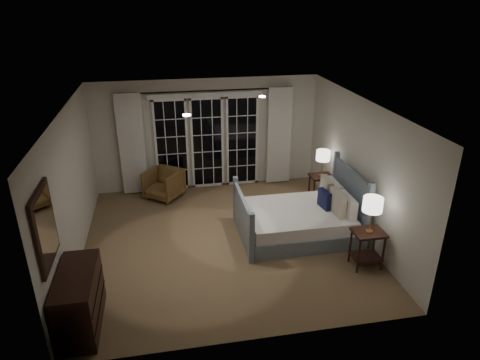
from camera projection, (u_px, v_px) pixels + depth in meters
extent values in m
plane|color=brown|center=(225.00, 240.00, 7.86)|extent=(5.00, 5.00, 0.00)
plane|color=silver|center=(222.00, 106.00, 6.85)|extent=(5.00, 5.00, 0.00)
cube|color=beige|center=(71.00, 189.00, 6.93)|extent=(0.02, 5.00, 2.50)
cube|color=beige|center=(359.00, 168.00, 7.78)|extent=(0.02, 5.00, 2.50)
cube|color=beige|center=(207.00, 134.00, 9.60)|extent=(5.00, 0.02, 2.50)
cube|color=beige|center=(255.00, 259.00, 5.10)|extent=(5.00, 0.02, 2.50)
cube|color=black|center=(172.00, 145.00, 9.52)|extent=(0.66, 0.02, 2.02)
cube|color=black|center=(207.00, 143.00, 9.66)|extent=(0.66, 0.02, 2.02)
cube|color=black|center=(242.00, 141.00, 9.79)|extent=(0.66, 0.02, 2.02)
cube|color=white|center=(206.00, 95.00, 9.20)|extent=(2.50, 0.04, 0.10)
cylinder|color=black|center=(206.00, 91.00, 9.11)|extent=(3.50, 0.03, 0.03)
cube|color=white|center=(132.00, 145.00, 9.26)|extent=(0.55, 0.10, 2.25)
cube|color=white|center=(279.00, 136.00, 9.81)|extent=(0.55, 0.10, 2.25)
cylinder|color=white|center=(262.00, 97.00, 7.53)|extent=(0.12, 0.12, 0.01)
cylinder|color=white|center=(187.00, 115.00, 6.39)|extent=(0.12, 0.12, 0.01)
cube|color=gray|center=(296.00, 227.00, 8.00)|extent=(1.91, 1.49, 0.28)
cube|color=white|center=(297.00, 215.00, 7.90)|extent=(1.85, 1.43, 0.23)
cube|color=gray|center=(349.00, 201.00, 7.98)|extent=(0.06, 1.49, 1.21)
cube|color=gray|center=(243.00, 219.00, 7.72)|extent=(0.06, 1.49, 0.84)
cube|color=white|center=(347.00, 205.00, 7.63)|extent=(0.14, 0.60, 0.36)
cube|color=white|center=(333.00, 190.00, 8.20)|extent=(0.14, 0.60, 0.36)
cube|color=beige|center=(338.00, 203.00, 7.62)|extent=(0.16, 0.46, 0.45)
cube|color=beige|center=(326.00, 190.00, 8.12)|extent=(0.16, 0.46, 0.45)
cube|color=#161A3D|center=(324.00, 199.00, 7.87)|extent=(0.15, 0.35, 0.34)
cube|color=black|center=(369.00, 233.00, 6.87)|extent=(0.50, 0.40, 0.04)
cube|color=black|center=(366.00, 256.00, 7.05)|extent=(0.46, 0.36, 0.03)
cylinder|color=black|center=(359.00, 256.00, 6.82)|extent=(0.04, 0.04, 0.62)
cylinder|color=black|center=(383.00, 254.00, 6.89)|extent=(0.04, 0.04, 0.62)
cylinder|color=black|center=(350.00, 246.00, 7.11)|extent=(0.04, 0.04, 0.62)
cylinder|color=black|center=(374.00, 243.00, 7.18)|extent=(0.04, 0.04, 0.62)
cube|color=black|center=(321.00, 176.00, 9.06)|extent=(0.48, 0.38, 0.04)
cube|color=black|center=(320.00, 195.00, 9.23)|extent=(0.44, 0.34, 0.03)
cylinder|color=black|center=(314.00, 193.00, 9.01)|extent=(0.04, 0.04, 0.59)
cylinder|color=black|center=(332.00, 192.00, 9.08)|extent=(0.04, 0.04, 0.59)
cylinder|color=black|center=(309.00, 187.00, 9.28)|extent=(0.04, 0.04, 0.59)
cylinder|color=black|center=(327.00, 186.00, 9.35)|extent=(0.04, 0.04, 0.59)
cylinder|color=#B88149|center=(369.00, 231.00, 6.86)|extent=(0.12, 0.12, 0.02)
cylinder|color=#B88149|center=(371.00, 221.00, 6.78)|extent=(0.02, 0.02, 0.35)
cylinder|color=white|center=(373.00, 204.00, 6.66)|extent=(0.31, 0.31, 0.23)
cylinder|color=#B88149|center=(321.00, 175.00, 9.04)|extent=(0.12, 0.12, 0.02)
cylinder|color=#B88149|center=(322.00, 167.00, 8.97)|extent=(0.02, 0.02, 0.33)
cylinder|color=white|center=(323.00, 155.00, 8.87)|extent=(0.29, 0.29, 0.21)
imported|color=brown|center=(164.00, 184.00, 9.37)|extent=(0.98, 0.99, 0.65)
cube|color=black|center=(79.00, 300.00, 5.69)|extent=(0.49, 1.17, 0.83)
cube|color=black|center=(100.00, 306.00, 5.79)|extent=(0.01, 1.15, 0.01)
cube|color=black|center=(97.00, 290.00, 5.68)|extent=(0.01, 1.15, 0.01)
cube|color=black|center=(45.00, 228.00, 5.20)|extent=(0.04, 0.85, 1.00)
cube|color=white|center=(47.00, 227.00, 5.20)|extent=(0.01, 0.73, 0.88)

